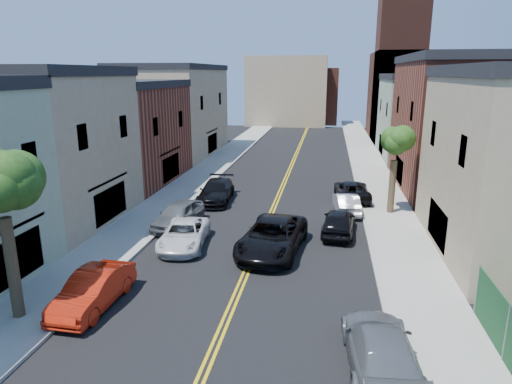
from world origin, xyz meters
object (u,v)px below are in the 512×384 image
at_px(black_car_right, 339,222).
at_px(black_suv_lane, 272,236).
at_px(silver_car_right, 346,203).
at_px(red_sedan, 93,290).
at_px(grey_car_right, 381,349).
at_px(grey_car_left, 179,215).
at_px(black_car_left, 216,191).
at_px(white_pickup, 184,234).
at_px(dark_car_right_far, 352,191).

distance_m(black_car_right, black_suv_lane, 4.83).
height_order(black_car_right, silver_car_right, black_car_right).
relative_size(silver_car_right, black_suv_lane, 0.66).
distance_m(red_sedan, grey_car_right, 11.24).
bearing_deg(black_car_right, black_suv_lane, 48.41).
bearing_deg(silver_car_right, grey_car_left, 18.19).
height_order(grey_car_left, black_car_left, grey_car_left).
distance_m(grey_car_right, black_car_right, 12.54).
distance_m(red_sedan, grey_car_left, 9.89).
distance_m(grey_car_left, black_suv_lane, 6.86).
bearing_deg(white_pickup, grey_car_right, -50.64).
bearing_deg(white_pickup, red_sedan, -108.97).
relative_size(white_pickup, grey_car_right, 0.94).
bearing_deg(silver_car_right, black_car_left, -14.05).
bearing_deg(black_car_right, dark_car_right_far, -93.37).
xyz_separation_m(red_sedan, grey_car_right, (11.00, -2.29, 0.01)).
relative_size(dark_car_right_far, black_suv_lane, 0.84).
relative_size(silver_car_right, dark_car_right_far, 0.78).
distance_m(grey_car_left, silver_car_right, 11.23).
height_order(grey_car_right, black_car_right, black_car_right).
bearing_deg(dark_car_right_far, grey_car_right, 87.66).
height_order(grey_car_left, grey_car_right, grey_car_left).
height_order(red_sedan, black_suv_lane, black_suv_lane).
xyz_separation_m(red_sedan, black_car_left, (1.12, 15.81, 0.03)).
bearing_deg(black_suv_lane, grey_car_left, 160.68).
distance_m(black_car_right, silver_car_right, 4.35).
distance_m(grey_car_left, black_car_right, 9.66).
xyz_separation_m(white_pickup, dark_car_right_far, (9.45, 10.83, 0.05)).
distance_m(black_car_left, silver_car_right, 9.45).
height_order(grey_car_right, black_suv_lane, black_suv_lane).
height_order(grey_car_left, dark_car_right_far, grey_car_left).
bearing_deg(black_car_left, red_sedan, -97.79).
distance_m(black_car_left, black_suv_lane, 10.38).
height_order(grey_car_right, dark_car_right_far, grey_car_right).
xyz_separation_m(grey_car_left, black_suv_lane, (6.16, -3.01, 0.07)).
xyz_separation_m(silver_car_right, black_suv_lane, (-4.07, -7.63, 0.19)).
xyz_separation_m(grey_car_left, dark_car_right_far, (10.75, 7.87, -0.07)).
bearing_deg(grey_car_left, black_car_left, 89.18).
bearing_deg(red_sedan, dark_car_right_far, 60.18).
bearing_deg(white_pickup, black_car_left, 86.44).
xyz_separation_m(red_sedan, grey_car_left, (0.25, 9.89, 0.05)).
bearing_deg(black_car_left, black_suv_lane, -63.13).
relative_size(white_pickup, grey_car_left, 1.05).
distance_m(grey_car_left, dark_car_right_far, 13.33).
bearing_deg(black_car_right, grey_car_right, 99.88).
xyz_separation_m(grey_car_left, silver_car_right, (10.23, 4.62, -0.12)).
distance_m(white_pickup, dark_car_right_far, 14.37).
bearing_deg(black_car_right, black_car_left, -27.70).
height_order(white_pickup, black_car_right, black_car_right).
bearing_deg(red_sedan, grey_car_right, -9.82).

